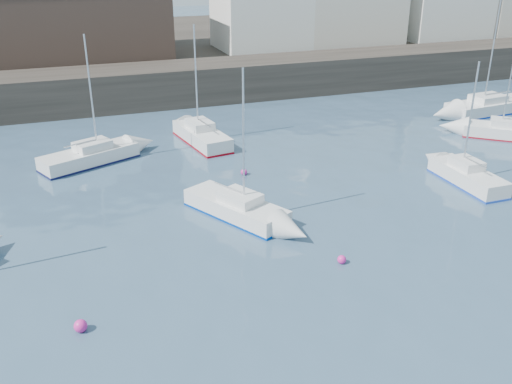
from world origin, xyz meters
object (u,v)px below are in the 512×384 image
object	(u,v)px
sailboat_f	(202,135)
buoy_mid	(341,263)
sailboat_b	(236,207)
sailboat_c	(467,176)
buoy_far	(244,175)
buoy_near	(81,331)
sailboat_g	(490,106)
sailboat_h	(90,156)
sailboat_d	(510,132)

from	to	relation	value
sailboat_f	buoy_mid	distance (m)	16.90
sailboat_b	sailboat_c	size ratio (longest dim) A/B	1.10
buoy_far	buoy_near	bearing A→B (deg)	-130.06
buoy_mid	buoy_far	bearing A→B (deg)	93.73
sailboat_g	buoy_far	bearing A→B (deg)	-165.24
sailboat_h	buoy_far	distance (m)	9.39
buoy_near	buoy_far	distance (m)	15.15
sailboat_c	sailboat_g	bearing A→B (deg)	45.55
sailboat_c	buoy_near	xyz separation A→B (m)	(-20.75, -6.19, -0.50)
sailboat_b	sailboat_f	bearing A→B (deg)	83.84
sailboat_d	sailboat_g	world-z (taller)	sailboat_g
sailboat_g	sailboat_b	bearing A→B (deg)	-155.96
sailboat_d	buoy_mid	xyz separation A→B (m)	(-18.26, -10.83, -0.46)
sailboat_g	buoy_near	xyz separation A→B (m)	(-31.72, -17.38, -0.52)
sailboat_f	sailboat_h	world-z (taller)	sailboat_f
sailboat_g	sailboat_h	world-z (taller)	sailboat_g
sailboat_c	sailboat_d	distance (m)	9.76
sailboat_h	buoy_near	bearing A→B (deg)	-95.88
sailboat_c	sailboat_f	xyz separation A→B (m)	(-11.83, 11.65, 0.03)
sailboat_c	sailboat_b	bearing A→B (deg)	177.90
sailboat_b	sailboat_f	world-z (taller)	sailboat_f
sailboat_g	sailboat_h	size ratio (longest dim) A/B	1.23
sailboat_d	sailboat_c	bearing A→B (deg)	-144.61
sailboat_b	buoy_mid	xyz separation A→B (m)	(2.73, -5.65, -0.47)
sailboat_g	sailboat_d	bearing A→B (deg)	-118.59
sailboat_b	sailboat_h	xyz separation A→B (m)	(-6.02, 9.71, 0.02)
sailboat_h	sailboat_f	bearing A→B (deg)	11.43
sailboat_b	sailboat_c	xyz separation A→B (m)	(13.03, -0.48, 0.03)
sailboat_d	sailboat_h	distance (m)	27.39
sailboat_b	sailboat_f	xyz separation A→B (m)	(1.21, 11.17, 0.06)
sailboat_h	buoy_mid	distance (m)	17.68
sailboat_b	sailboat_d	size ratio (longest dim) A/B	0.95
sailboat_c	sailboat_h	distance (m)	21.61
sailboat_b	buoy_near	distance (m)	10.21
sailboat_g	sailboat_h	xyz separation A→B (m)	(-30.03, -1.00, -0.04)
sailboat_c	buoy_near	distance (m)	21.66
buoy_near	buoy_mid	bearing A→B (deg)	5.56
sailboat_h	buoy_far	size ratio (longest dim) A/B	20.36
buoy_far	sailboat_b	bearing A→B (deg)	-112.48
sailboat_g	buoy_mid	size ratio (longest dim) A/B	24.97
buoy_mid	sailboat_b	bearing A→B (deg)	115.75
sailboat_f	buoy_near	xyz separation A→B (m)	(-8.92, -17.84, -0.53)
sailboat_c	buoy_mid	world-z (taller)	sailboat_c
buoy_near	sailboat_f	bearing A→B (deg)	63.44
sailboat_c	buoy_near	size ratio (longest dim) A/B	14.38
sailboat_b	sailboat_h	size ratio (longest dim) A/B	0.96
sailboat_f	sailboat_c	bearing A→B (deg)	-44.56
sailboat_f	sailboat_h	bearing A→B (deg)	-168.57
sailboat_d	buoy_far	bearing A→B (deg)	-179.24
sailboat_g	buoy_far	size ratio (longest dim) A/B	25.09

